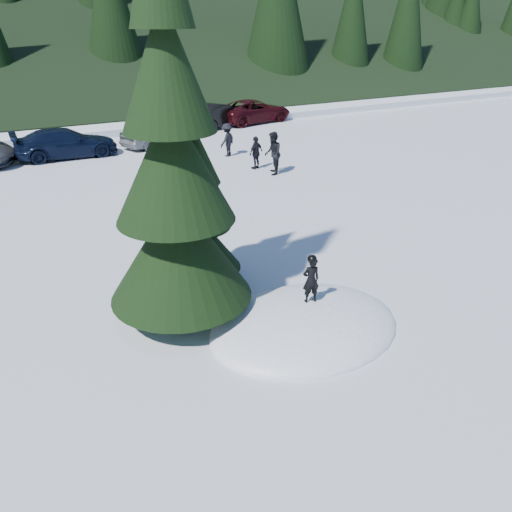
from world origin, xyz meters
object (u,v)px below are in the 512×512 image
spruce_short (195,206)px  car_4 (155,133)px  car_6 (253,111)px  child_skier (311,280)px  car_5 (218,115)px  spruce_tall (174,179)px  adult_0 (273,153)px  adult_2 (227,140)px  adult_1 (256,153)px  car_3 (66,143)px

spruce_short → car_4: (4.09, 15.63, -1.43)m
spruce_short → car_6: (12.06, 19.04, -1.37)m
child_skier → car_5: (7.83, 21.65, -0.29)m
spruce_tall → spruce_short: bearing=54.5°
adult_0 → adult_2: bearing=-147.3°
adult_0 → car_6: bearing=-176.9°
adult_2 → adult_0: bearing=63.2°
spruce_tall → car_6: (13.06, 20.44, -2.58)m
adult_1 → adult_2: size_ratio=0.92×
car_6 → adult_0: bearing=145.2°
spruce_tall → car_5: bearing=62.8°
spruce_short → adult_1: spruce_short is taller
adult_0 → car_4: (-2.75, 7.89, -0.26)m
spruce_short → adult_2: (6.51, 11.66, -1.29)m
spruce_tall → child_skier: (2.49, -1.55, -2.29)m
spruce_tall → car_5: size_ratio=1.92×
adult_2 → spruce_short: bearing=29.2°
adult_0 → adult_2: size_ratio=1.15×
spruce_tall → child_skier: size_ratio=7.90×
spruce_tall → car_5: (10.32, 20.10, -2.58)m
child_skier → adult_1: 12.92m
car_6 → car_3: bearing=96.3°
child_skier → car_4: bearing=-85.3°
spruce_tall → car_4: 17.97m
spruce_tall → adult_2: bearing=60.1°
adult_0 → adult_2: 3.93m
car_3 → adult_1: bearing=-129.9°
child_skier → spruce_tall: bearing=-19.3°
adult_1 → car_5: bearing=-128.0°
spruce_tall → adult_0: size_ratio=4.60×
adult_0 → car_4: adult_0 is taller
car_4 → adult_1: bearing=-179.8°
child_skier → adult_0: bearing=-104.0°
car_3 → car_4: 4.75m
spruce_tall → child_skier: spruce_tall is taller
spruce_short → adult_0: 10.40m
car_4 → car_3: bearing=73.3°
adult_1 → car_3: (-7.28, 6.43, -0.03)m
car_4 → car_5: size_ratio=0.88×
car_3 → adult_0: bearing=-133.8°
spruce_short → car_4: spruce_short is taller
adult_1 → car_4: adult_1 is taller
spruce_short → adult_2: size_ratio=3.29×
adult_0 → car_3: size_ratio=0.38×
child_skier → adult_0: 11.96m
car_5 → adult_1: bearing=139.8°
child_skier → car_6: (10.57, 22.00, -0.29)m
spruce_short → adult_1: size_ratio=3.58×
adult_0 → spruce_tall: bearing=-12.8°
adult_0 → car_4: bearing=-132.9°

